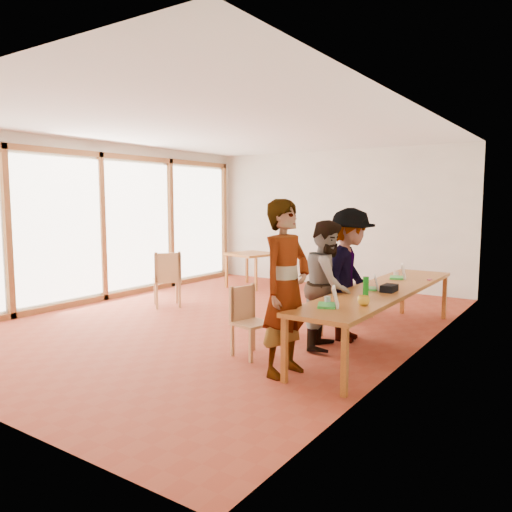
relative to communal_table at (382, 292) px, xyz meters
The scene contains 24 objects.
ground 2.60m from the communal_table, behind, with size 8.00×8.00×0.00m, color #9B3C25.
wall_back 4.68m from the communal_table, 122.82° to the left, with size 6.00×0.10×3.00m, color beige.
wall_right 0.95m from the communal_table, 13.87° to the right, with size 0.10×8.00×3.00m, color beige.
window_wall 5.52m from the communal_table, behind, with size 0.10×8.00×3.00m, color white.
ceiling 3.41m from the communal_table, behind, with size 6.00×8.00×0.04m, color white.
communal_table is the anchor object (origin of this frame).
side_table 4.77m from the communal_table, 145.95° to the left, with size 0.90×0.90×0.75m.
chair_near 1.84m from the communal_table, 131.50° to the right, with size 0.49×0.49×0.46m.
chair_mid 1.09m from the communal_table, 160.84° to the right, with size 0.54×0.54×0.48m.
chair_far 1.80m from the communal_table, 123.95° to the left, with size 0.56×0.56×0.52m.
chair_empty 1.40m from the communal_table, 138.45° to the left, with size 0.55×0.55×0.49m.
chair_spare 3.97m from the communal_table, behind, with size 0.66×0.66×0.53m.
person_near 1.78m from the communal_table, 105.45° to the right, with size 0.70×0.46×1.93m, color gray.
person_mid 0.76m from the communal_table, 134.71° to the right, with size 0.81×0.63×1.66m, color gray.
person_far 0.49m from the communal_table, behind, with size 1.17×0.67×1.81m, color gray.
laptop_near 1.41m from the communal_table, 92.78° to the right, with size 0.31×0.33×0.22m.
laptop_mid 0.19m from the communal_table, 118.08° to the right, with size 0.27×0.28×0.19m.
laptop_far 0.96m from the communal_table, 94.49° to the left, with size 0.29×0.31×0.23m.
yellow_mug 1.17m from the communal_table, 80.03° to the right, with size 0.14×0.14×0.11m, color gold.
green_bottle 0.88m from the communal_table, 82.75° to the right, with size 0.07×0.07×0.28m, color #147718.
clear_glass 1.31m from the communal_table, 97.05° to the right, with size 0.07×0.07×0.09m, color silver.
condiment_cup 1.21m from the communal_table, 100.21° to the left, with size 0.08×0.08×0.06m, color white.
pink_phone 1.12m from the communal_table, 73.07° to the left, with size 0.05×0.10×0.01m, color #B94062.
black_pouch 0.24m from the communal_table, 47.82° to the right, with size 0.16×0.26×0.09m, color black.
Camera 1 is at (4.76, -6.18, 1.91)m, focal length 35.00 mm.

